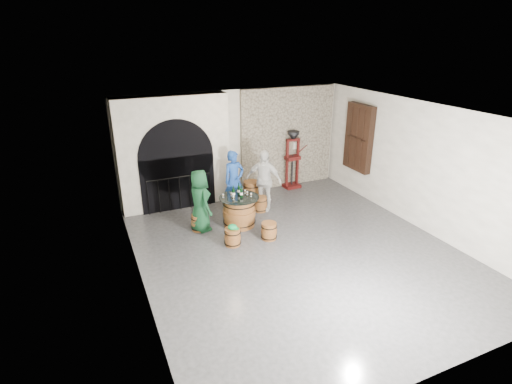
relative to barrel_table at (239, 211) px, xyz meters
name	(u,v)px	position (x,y,z in m)	size (l,w,h in m)	color
ground	(297,251)	(0.74, -1.80, -0.40)	(8.00, 8.00, 0.00)	#303032
wall_back	(234,143)	(0.74, 2.20, 1.20)	(8.00, 8.00, 0.00)	silver
wall_front	(450,287)	(0.74, -5.80, 1.20)	(8.00, 8.00, 0.00)	silver
wall_left	(136,215)	(-2.76, -1.80, 1.20)	(8.00, 8.00, 0.00)	silver
wall_right	(421,167)	(4.24, -1.80, 1.20)	(8.00, 8.00, 0.00)	silver
ceiling	(303,114)	(0.74, -1.80, 2.80)	(8.00, 8.00, 0.00)	beige
stone_facing_panel	(288,138)	(2.54, 2.14, 1.20)	(3.20, 0.12, 3.18)	gray
arched_opening	(174,154)	(-1.16, 1.94, 1.18)	(3.10, 0.60, 3.19)	silver
shuttered_window	(359,138)	(4.12, 0.60, 1.40)	(0.23, 1.10, 2.00)	black
barrel_table	(239,211)	(0.00, 0.00, 0.00)	(1.04, 1.04, 0.80)	brown
barrel_stool_left	(199,222)	(-1.05, 0.17, -0.18)	(0.40, 0.40, 0.43)	brown
barrel_stool_far	(235,202)	(0.27, 1.03, -0.18)	(0.40, 0.40, 0.43)	brown
barrel_stool_right	(260,204)	(0.88, 0.60, -0.18)	(0.40, 0.40, 0.43)	brown
barrel_stool_near_right	(269,231)	(0.39, -0.99, -0.18)	(0.40, 0.40, 0.43)	brown
barrel_stool_near_left	(233,237)	(-0.54, -0.92, -0.18)	(0.40, 0.40, 0.43)	brown
green_cap	(233,227)	(-0.53, -0.92, 0.08)	(0.26, 0.21, 0.12)	#0B823C
person_green	(200,201)	(-0.99, 0.16, 0.41)	(0.79, 0.51, 1.62)	#10391E
person_blue	(234,180)	(0.28, 1.07, 0.46)	(0.63, 0.41, 1.72)	navy
person_white	(264,180)	(1.02, 0.69, 0.48)	(1.03, 0.43, 1.76)	silver
wine_bottle_left	(233,193)	(-0.13, 0.04, 0.54)	(0.08, 0.08, 0.32)	black
wine_bottle_center	(241,192)	(0.05, -0.03, 0.54)	(0.08, 0.08, 0.32)	black
wine_bottle_right	(239,190)	(0.07, 0.17, 0.54)	(0.08, 0.08, 0.32)	black
tasting_glass_a	(234,198)	(-0.18, -0.09, 0.45)	(0.05, 0.05, 0.10)	orange
tasting_glass_b	(247,193)	(0.26, 0.06, 0.45)	(0.05, 0.05, 0.10)	orange
tasting_glass_c	(231,194)	(-0.15, 0.14, 0.45)	(0.05, 0.05, 0.10)	orange
tasting_glass_d	(245,192)	(0.24, 0.18, 0.45)	(0.05, 0.05, 0.10)	orange
tasting_glass_e	(251,195)	(0.30, -0.09, 0.45)	(0.05, 0.05, 0.10)	orange
tasting_glass_f	(223,196)	(-0.38, 0.15, 0.45)	(0.05, 0.05, 0.10)	orange
side_barrel	(251,192)	(0.90, 1.27, -0.07)	(0.50, 0.50, 0.66)	brown
corking_press	(293,155)	(2.59, 1.87, 0.69)	(0.77, 0.44, 1.87)	#49100C
control_box	(295,145)	(2.79, 2.06, 0.95)	(0.18, 0.10, 0.22)	silver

